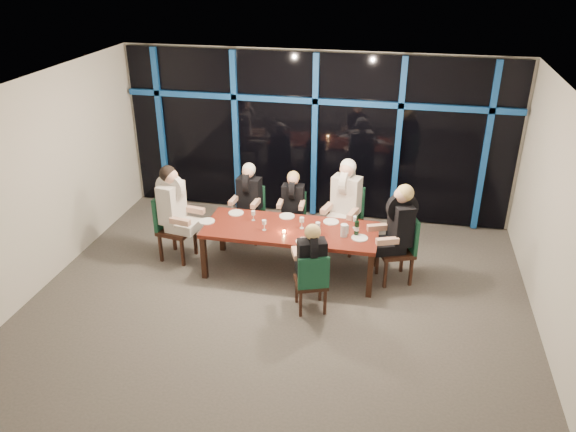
{
  "coord_description": "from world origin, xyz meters",
  "views": [
    {
      "loc": [
        1.5,
        -6.52,
        4.59
      ],
      "look_at": [
        0.0,
        0.6,
        1.05
      ],
      "focal_mm": 35.0,
      "sensor_mm": 36.0,
      "label": 1
    }
  ],
  "objects_px": {
    "diner_end_right": "(398,220)",
    "diner_near_mid": "(311,254)",
    "dining_table": "(291,232)",
    "diner_far_mid": "(293,197)",
    "diner_far_left": "(248,191)",
    "diner_end_left": "(174,200)",
    "chair_far_right": "(346,215)",
    "chair_end_left": "(171,223)",
    "chair_near_mid": "(312,280)",
    "wine_bottle": "(357,228)",
    "chair_far_mid": "(293,214)",
    "water_pitcher": "(344,230)",
    "chair_far_left": "(251,210)",
    "diner_far_right": "(345,193)",
    "chair_end_right": "(402,245)"
  },
  "relations": [
    {
      "from": "diner_end_left",
      "to": "chair_far_left",
      "type": "bearing_deg",
      "value": -36.89
    },
    {
      "from": "diner_far_mid",
      "to": "diner_near_mid",
      "type": "bearing_deg",
      "value": -73.36
    },
    {
      "from": "wine_bottle",
      "to": "water_pitcher",
      "type": "bearing_deg",
      "value": -159.4
    },
    {
      "from": "diner_near_mid",
      "to": "wine_bottle",
      "type": "distance_m",
      "value": 1.02
    },
    {
      "from": "chair_end_left",
      "to": "chair_near_mid",
      "type": "distance_m",
      "value": 2.66
    },
    {
      "from": "chair_far_right",
      "to": "water_pitcher",
      "type": "height_order",
      "value": "chair_far_right"
    },
    {
      "from": "chair_near_mid",
      "to": "diner_far_left",
      "type": "bearing_deg",
      "value": -73.5
    },
    {
      "from": "water_pitcher",
      "to": "chair_far_mid",
      "type": "bearing_deg",
      "value": 145.8
    },
    {
      "from": "chair_far_right",
      "to": "diner_end_left",
      "type": "relative_size",
      "value": 1.02
    },
    {
      "from": "chair_far_left",
      "to": "diner_far_left",
      "type": "relative_size",
      "value": 1.03
    },
    {
      "from": "diner_end_right",
      "to": "wine_bottle",
      "type": "xyz_separation_m",
      "value": [
        -0.58,
        -0.12,
        -0.14
      ]
    },
    {
      "from": "chair_near_mid",
      "to": "diner_near_mid",
      "type": "bearing_deg",
      "value": -90.0
    },
    {
      "from": "chair_far_right",
      "to": "diner_end_right",
      "type": "distance_m",
      "value": 1.27
    },
    {
      "from": "chair_far_mid",
      "to": "diner_near_mid",
      "type": "bearing_deg",
      "value": -73.96
    },
    {
      "from": "chair_far_right",
      "to": "diner_far_mid",
      "type": "relative_size",
      "value": 1.27
    },
    {
      "from": "chair_end_left",
      "to": "diner_end_left",
      "type": "xyz_separation_m",
      "value": [
        0.09,
        -0.02,
        0.42
      ]
    },
    {
      "from": "chair_far_right",
      "to": "diner_end_right",
      "type": "relative_size",
      "value": 1.04
    },
    {
      "from": "chair_far_mid",
      "to": "diner_far_mid",
      "type": "xyz_separation_m",
      "value": [
        0.0,
        -0.07,
        0.35
      ]
    },
    {
      "from": "diner_far_mid",
      "to": "diner_near_mid",
      "type": "relative_size",
      "value": 0.95
    },
    {
      "from": "water_pitcher",
      "to": "diner_far_mid",
      "type": "bearing_deg",
      "value": 147.68
    },
    {
      "from": "diner_far_mid",
      "to": "water_pitcher",
      "type": "distance_m",
      "value": 1.42
    },
    {
      "from": "chair_far_mid",
      "to": "diner_end_right",
      "type": "height_order",
      "value": "diner_end_right"
    },
    {
      "from": "dining_table",
      "to": "chair_far_right",
      "type": "xyz_separation_m",
      "value": [
        0.73,
        0.96,
        -0.08
      ]
    },
    {
      "from": "chair_end_left",
      "to": "diner_end_right",
      "type": "xyz_separation_m",
      "value": [
        3.52,
        0.03,
        0.41
      ]
    },
    {
      "from": "diner_far_right",
      "to": "diner_far_mid",
      "type": "bearing_deg",
      "value": -169.55
    },
    {
      "from": "diner_far_right",
      "to": "diner_end_left",
      "type": "xyz_separation_m",
      "value": [
        -2.57,
        -0.83,
        0.0
      ]
    },
    {
      "from": "diner_far_right",
      "to": "chair_near_mid",
      "type": "bearing_deg",
      "value": -81.55
    },
    {
      "from": "diner_end_left",
      "to": "diner_end_right",
      "type": "distance_m",
      "value": 3.43
    },
    {
      "from": "diner_end_left",
      "to": "chair_near_mid",
      "type": "bearing_deg",
      "value": -103.95
    },
    {
      "from": "diner_end_right",
      "to": "diner_near_mid",
      "type": "bearing_deg",
      "value": -68.96
    },
    {
      "from": "dining_table",
      "to": "wine_bottle",
      "type": "height_order",
      "value": "wine_bottle"
    },
    {
      "from": "chair_far_left",
      "to": "chair_far_right",
      "type": "xyz_separation_m",
      "value": [
        1.62,
        -0.01,
        0.07
      ]
    },
    {
      "from": "chair_end_left",
      "to": "wine_bottle",
      "type": "bearing_deg",
      "value": -82.14
    },
    {
      "from": "diner_far_left",
      "to": "diner_end_left",
      "type": "relative_size",
      "value": 0.87
    },
    {
      "from": "dining_table",
      "to": "diner_far_mid",
      "type": "xyz_separation_m",
      "value": [
        -0.16,
        0.94,
        0.15
      ]
    },
    {
      "from": "chair_end_left",
      "to": "water_pitcher",
      "type": "bearing_deg",
      "value": -83.59
    },
    {
      "from": "diner_far_left",
      "to": "wine_bottle",
      "type": "xyz_separation_m",
      "value": [
        1.88,
        -0.91,
        -0.03
      ]
    },
    {
      "from": "chair_end_left",
      "to": "diner_far_left",
      "type": "xyz_separation_m",
      "value": [
        1.05,
        0.83,
        0.3
      ]
    },
    {
      "from": "diner_far_mid",
      "to": "diner_end_right",
      "type": "xyz_separation_m",
      "value": [
        1.73,
        -0.85,
        0.18
      ]
    },
    {
      "from": "diner_end_right",
      "to": "diner_near_mid",
      "type": "xyz_separation_m",
      "value": [
        -1.1,
        -1.0,
        -0.14
      ]
    },
    {
      "from": "chair_end_right",
      "to": "water_pitcher",
      "type": "bearing_deg",
      "value": -96.89
    },
    {
      "from": "chair_far_left",
      "to": "chair_far_right",
      "type": "height_order",
      "value": "chair_far_right"
    },
    {
      "from": "diner_far_mid",
      "to": "wine_bottle",
      "type": "relative_size",
      "value": 2.69
    },
    {
      "from": "chair_near_mid",
      "to": "diner_far_mid",
      "type": "height_order",
      "value": "diner_far_mid"
    },
    {
      "from": "chair_end_right",
      "to": "water_pitcher",
      "type": "height_order",
      "value": "chair_end_right"
    },
    {
      "from": "diner_far_mid",
      "to": "diner_end_right",
      "type": "height_order",
      "value": "diner_end_right"
    },
    {
      "from": "chair_far_right",
      "to": "diner_end_left",
      "type": "xyz_separation_m",
      "value": [
        -2.59,
        -0.91,
        0.43
      ]
    },
    {
      "from": "dining_table",
      "to": "wine_bottle",
      "type": "xyz_separation_m",
      "value": [
        0.98,
        -0.02,
        0.19
      ]
    },
    {
      "from": "chair_end_right",
      "to": "diner_near_mid",
      "type": "bearing_deg",
      "value": -70.13
    },
    {
      "from": "dining_table",
      "to": "chair_far_right",
      "type": "height_order",
      "value": "chair_far_right"
    }
  ]
}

